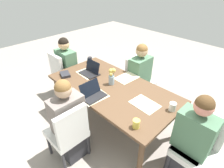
% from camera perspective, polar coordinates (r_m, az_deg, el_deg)
% --- Properties ---
extents(ground_plane, '(10.00, 10.00, 0.00)m').
position_cam_1_polar(ground_plane, '(3.17, 0.00, -11.92)').
color(ground_plane, gray).
extents(dining_table, '(1.99, 1.03, 0.73)m').
position_cam_1_polar(dining_table, '(2.75, 0.00, -2.13)').
color(dining_table, brown).
rests_on(dining_table, ground_plane).
extents(chair_near_left_near, '(0.44, 0.44, 0.90)m').
position_cam_1_polar(chair_near_left_near, '(3.41, 8.18, 1.93)').
color(chair_near_left_near, silver).
rests_on(chair_near_left_near, ground_plane).
extents(person_near_left_near, '(0.36, 0.40, 1.19)m').
position_cam_1_polar(person_near_left_near, '(3.32, 8.58, 1.49)').
color(person_near_left_near, '#2D2D33').
rests_on(person_near_left_near, ground_plane).
extents(chair_head_right_left_mid, '(0.44, 0.44, 0.90)m').
position_cam_1_polar(chair_head_right_left_mid, '(3.69, -15.22, 3.59)').
color(chair_head_right_left_mid, silver).
rests_on(chair_head_right_left_mid, ground_plane).
extents(person_head_right_left_mid, '(0.40, 0.36, 1.19)m').
position_cam_1_polar(person_head_right_left_mid, '(3.66, -13.81, 4.06)').
color(person_head_right_left_mid, '#2D2D33').
rests_on(person_head_right_left_mid, ground_plane).
extents(chair_far_left_far, '(0.44, 0.44, 0.90)m').
position_cam_1_polar(chair_far_left_far, '(2.40, -13.49, -14.38)').
color(chair_far_left_far, silver).
rests_on(chair_far_left_far, ground_plane).
extents(person_far_left_far, '(0.36, 0.40, 1.19)m').
position_cam_1_polar(person_far_left_far, '(2.45, -13.35, -12.31)').
color(person_far_left_far, '#2D2D33').
rests_on(person_far_left_far, ground_plane).
extents(chair_head_left_right_near, '(0.44, 0.44, 0.90)m').
position_cam_1_polar(chair_head_left_right_near, '(2.43, 25.59, -16.69)').
color(chair_head_left_right_near, silver).
rests_on(chair_head_left_right_near, ground_plane).
extents(person_head_left_right_near, '(0.40, 0.36, 1.19)m').
position_cam_1_polar(person_head_left_right_near, '(2.37, 23.67, -16.70)').
color(person_head_left_right_near, '#2D2D33').
rests_on(person_head_left_right_near, ground_plane).
extents(flower_vase, '(0.09, 0.11, 0.26)m').
position_cam_1_polar(flower_vase, '(2.71, -0.11, 2.38)').
color(flower_vase, '#8EA8B7').
rests_on(flower_vase, dining_table).
extents(placemat_near_left_near, '(0.28, 0.37, 0.00)m').
position_cam_1_polar(placemat_near_left_near, '(2.94, 4.66, 1.99)').
color(placemat_near_left_near, beige).
rests_on(placemat_near_left_near, dining_table).
extents(placemat_head_right_left_mid, '(0.38, 0.28, 0.00)m').
position_cam_1_polar(placemat_head_right_left_mid, '(3.09, -7.68, 3.37)').
color(placemat_head_right_left_mid, beige).
rests_on(placemat_head_right_left_mid, dining_table).
extents(placemat_far_left_far, '(0.29, 0.38, 0.00)m').
position_cam_1_polar(placemat_far_left_far, '(2.51, -5.63, -4.09)').
color(placemat_far_left_far, beige).
rests_on(placemat_far_left_far, dining_table).
extents(placemat_head_left_right_near, '(0.37, 0.28, 0.00)m').
position_cam_1_polar(placemat_head_left_right_near, '(2.41, 10.31, -6.25)').
color(placemat_head_left_right_near, beige).
rests_on(placemat_head_left_right_near, dining_table).
extents(laptop_far_left_far, '(0.22, 0.32, 0.20)m').
position_cam_1_polar(laptop_far_left_far, '(2.50, -6.13, -3.15)').
color(laptop_far_left_far, black).
rests_on(laptop_far_left_far, dining_table).
extents(laptop_head_right_left_mid, '(0.32, 0.22, 0.21)m').
position_cam_1_polar(laptop_head_right_left_mid, '(3.05, -6.89, 3.98)').
color(laptop_head_right_left_mid, black).
rests_on(laptop_head_right_left_mid, dining_table).
extents(coffee_mug_near_left, '(0.09, 0.09, 0.11)m').
position_cam_1_polar(coffee_mug_near_left, '(2.37, 18.57, -6.81)').
color(coffee_mug_near_left, white).
rests_on(coffee_mug_near_left, dining_table).
extents(coffee_mug_near_right, '(0.08, 0.08, 0.10)m').
position_cam_1_polar(coffee_mug_near_right, '(3.45, -6.97, 7.61)').
color(coffee_mug_near_right, '#232328').
rests_on(coffee_mug_near_right, dining_table).
extents(coffee_mug_centre_left, '(0.08, 0.08, 0.11)m').
position_cam_1_polar(coffee_mug_centre_left, '(2.06, 7.65, -12.33)').
color(coffee_mug_centre_left, '#DBC64C').
rests_on(coffee_mug_centre_left, dining_table).
extents(book_red_cover, '(0.24, 0.20, 0.04)m').
position_cam_1_polar(book_red_cover, '(3.09, -14.59, 2.97)').
color(book_red_cover, '#28282D').
rests_on(book_red_cover, dining_table).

